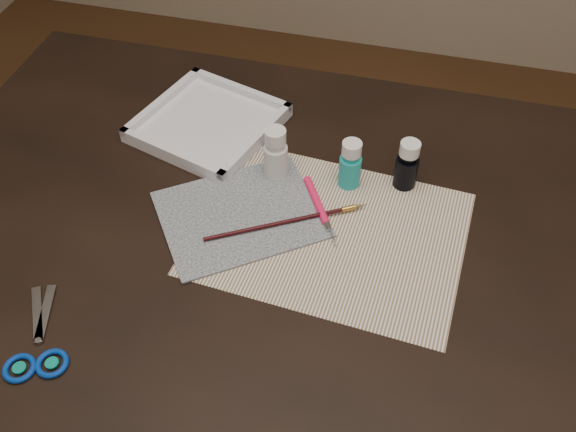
% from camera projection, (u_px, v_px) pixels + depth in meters
% --- Properties ---
extents(table, '(1.30, 0.90, 0.75)m').
position_uv_depth(table, '(288.00, 359.00, 1.28)').
color(table, black).
rests_on(table, ground).
extents(paper, '(0.43, 0.34, 0.00)m').
position_uv_depth(paper, '(330.00, 233.00, 1.01)').
color(paper, white).
rests_on(paper, table).
extents(canvas, '(0.32, 0.31, 0.00)m').
position_uv_depth(canvas, '(241.00, 214.00, 1.03)').
color(canvas, black).
rests_on(canvas, paper).
extents(paint_bottle_white, '(0.04, 0.04, 0.10)m').
position_uv_depth(paint_bottle_white, '(276.00, 153.00, 1.06)').
color(paint_bottle_white, silver).
rests_on(paint_bottle_white, table).
extents(paint_bottle_cyan, '(0.04, 0.04, 0.09)m').
position_uv_depth(paint_bottle_cyan, '(350.00, 164.00, 1.05)').
color(paint_bottle_cyan, '#1BA9AD').
rests_on(paint_bottle_cyan, table).
extents(paint_bottle_navy, '(0.04, 0.04, 0.09)m').
position_uv_depth(paint_bottle_navy, '(407.00, 165.00, 1.05)').
color(paint_bottle_navy, black).
rests_on(paint_bottle_navy, table).
extents(paintbrush, '(0.24, 0.15, 0.01)m').
position_uv_depth(paintbrush, '(288.00, 221.00, 1.01)').
color(paintbrush, black).
rests_on(paintbrush, canvas).
extents(craft_knife, '(0.09, 0.14, 0.01)m').
position_uv_depth(craft_knife, '(321.00, 212.00, 1.03)').
color(craft_knife, '#FF1A58').
rests_on(craft_knife, paper).
extents(scissors, '(0.16, 0.19, 0.01)m').
position_uv_depth(scissors, '(34.00, 332.00, 0.88)').
color(scissors, silver).
rests_on(scissors, table).
extents(palette_tray, '(0.28, 0.28, 0.03)m').
position_uv_depth(palette_tray, '(208.00, 122.00, 1.17)').
color(palette_tray, white).
rests_on(palette_tray, table).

